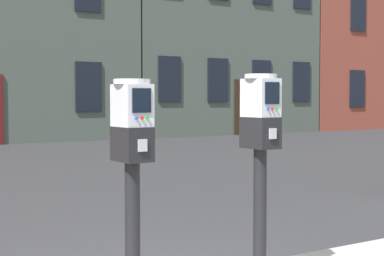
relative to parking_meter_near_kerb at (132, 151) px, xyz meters
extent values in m
cylinder|color=black|center=(0.00, 0.00, -0.50)|extent=(0.09, 0.09, 0.87)
cube|color=black|center=(0.00, 0.00, 0.04)|extent=(0.17, 0.24, 0.20)
cube|color=#A5A8AD|center=(0.00, -0.13, 0.04)|extent=(0.06, 0.01, 0.07)
cube|color=#B7BABF|center=(0.00, 0.00, 0.27)|extent=(0.17, 0.23, 0.25)
cube|color=black|center=(0.00, -0.12, 0.30)|extent=(0.12, 0.01, 0.14)
cylinder|color=blue|center=(-0.03, -0.12, 0.20)|extent=(0.02, 0.01, 0.02)
cylinder|color=red|center=(0.00, -0.12, 0.20)|extent=(0.02, 0.01, 0.02)
cylinder|color=green|center=(0.04, -0.12, 0.20)|extent=(0.02, 0.01, 0.02)
cylinder|color=#B7BABF|center=(0.00, 0.00, 0.41)|extent=(0.22, 0.22, 0.03)
cylinder|color=black|center=(0.96, 0.00, -0.48)|extent=(0.09, 0.09, 0.91)
cube|color=black|center=(0.96, 0.00, 0.08)|extent=(0.17, 0.24, 0.21)
cube|color=#A5A8AD|center=(0.96, -0.13, 0.08)|extent=(0.06, 0.01, 0.07)
cube|color=#B7BABF|center=(0.96, 0.00, 0.31)|extent=(0.17, 0.23, 0.26)
cube|color=black|center=(0.96, -0.12, 0.34)|extent=(0.12, 0.01, 0.14)
cylinder|color=blue|center=(0.93, -0.12, 0.24)|extent=(0.02, 0.01, 0.02)
cylinder|color=red|center=(0.96, -0.12, 0.24)|extent=(0.02, 0.01, 0.02)
cylinder|color=green|center=(1.00, -0.12, 0.24)|extent=(0.02, 0.01, 0.02)
cylinder|color=#B7BABF|center=(0.96, 0.00, 0.45)|extent=(0.22, 0.22, 0.03)
cube|color=black|center=(6.19, 15.09, 0.69)|extent=(0.90, 0.06, 1.60)
cube|color=black|center=(9.24, 15.09, 0.98)|extent=(0.90, 0.06, 1.60)
cube|color=black|center=(11.31, 15.09, 0.98)|extent=(0.90, 0.06, 1.60)
cube|color=black|center=(13.38, 15.09, 0.98)|extent=(0.90, 0.06, 1.60)
cube|color=black|center=(15.46, 15.09, 0.98)|extent=(0.90, 0.06, 1.60)
cube|color=black|center=(12.57, 15.09, -0.02)|extent=(1.00, 0.07, 2.10)
cube|color=black|center=(18.74, 15.09, 0.74)|extent=(0.90, 0.06, 1.60)
cube|color=black|center=(18.74, 15.09, 4.03)|extent=(0.90, 0.06, 1.60)
camera|label=1|loc=(-1.62, -3.14, 0.31)|focal=56.60mm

